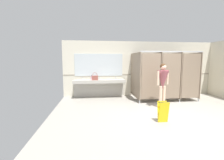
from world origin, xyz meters
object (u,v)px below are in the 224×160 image
at_px(person_standing, 163,80).
at_px(handbag, 95,78).
at_px(soap_dispenser, 92,78).
at_px(wet_floor_sign, 163,112).

relative_size(person_standing, handbag, 4.66).
distance_m(person_standing, handbag, 2.95).
bearing_deg(soap_dispenser, handbag, -65.35).
relative_size(person_standing, soap_dispenser, 8.96).
bearing_deg(person_standing, soap_dispenser, 142.12).
bearing_deg(handbag, person_standing, -34.64).
distance_m(person_standing, wet_floor_sign, 1.66).
xyz_separation_m(person_standing, soap_dispenser, (-2.58, 2.00, -0.09)).
xyz_separation_m(handbag, wet_floor_sign, (1.83, -3.05, -0.66)).
relative_size(handbag, wet_floor_sign, 0.59).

